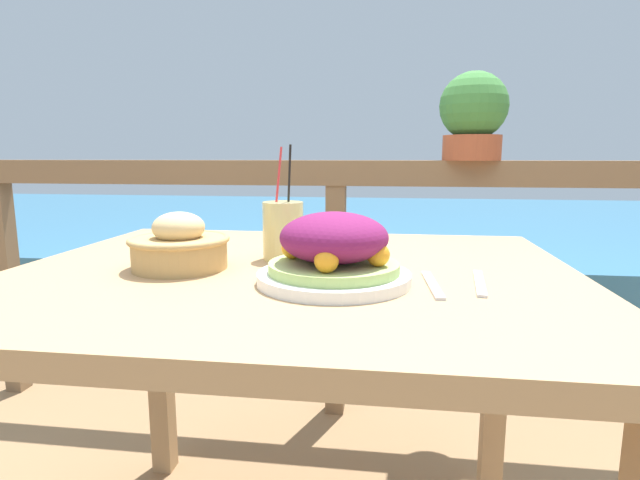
% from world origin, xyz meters
% --- Properties ---
extents(patio_table, '(1.12, 0.94, 0.77)m').
position_xyz_m(patio_table, '(0.00, 0.00, 0.67)').
color(patio_table, tan).
rests_on(patio_table, ground_plane).
extents(railing_fence, '(2.80, 0.08, 0.97)m').
position_xyz_m(railing_fence, '(0.00, 0.85, 0.74)').
color(railing_fence, brown).
rests_on(railing_fence, ground_plane).
extents(sea_backdrop, '(12.00, 4.00, 0.46)m').
position_xyz_m(sea_backdrop, '(0.00, 3.35, 0.23)').
color(sea_backdrop, teal).
rests_on(sea_backdrop, ground_plane).
extents(salad_plate, '(0.27, 0.27, 0.13)m').
position_xyz_m(salad_plate, '(0.10, -0.11, 0.82)').
color(salad_plate, white).
rests_on(salad_plate, patio_table).
extents(drink_glass, '(0.09, 0.09, 0.25)m').
position_xyz_m(drink_glass, '(-0.04, 0.08, 0.83)').
color(drink_glass, '#DBCC7F').
rests_on(drink_glass, patio_table).
extents(bread_basket, '(0.20, 0.20, 0.11)m').
position_xyz_m(bread_basket, '(-0.22, -0.04, 0.81)').
color(bread_basket, tan).
rests_on(bread_basket, patio_table).
extents(potted_plant, '(0.23, 0.23, 0.30)m').
position_xyz_m(potted_plant, '(0.47, 0.85, 1.13)').
color(potted_plant, '#A34C2D').
rests_on(potted_plant, railing_fence).
extents(fork, '(0.03, 0.18, 0.00)m').
position_xyz_m(fork, '(0.27, -0.11, 0.77)').
color(fork, silver).
rests_on(fork, patio_table).
extents(knife, '(0.04, 0.18, 0.00)m').
position_xyz_m(knife, '(0.35, -0.08, 0.77)').
color(knife, silver).
rests_on(knife, patio_table).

